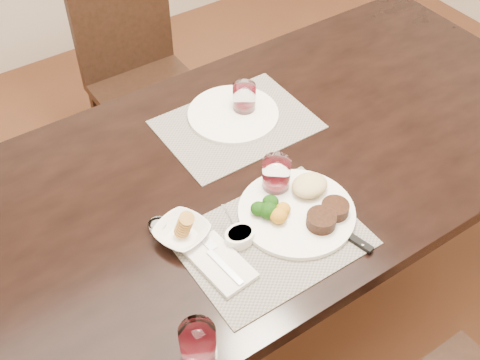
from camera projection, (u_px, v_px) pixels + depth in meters
ground_plane at (266, 295)px, 2.32m from camera, size 4.50×4.50×0.00m
dining_table at (273, 173)px, 1.84m from camera, size 2.00×1.00×0.75m
chair_far at (139, 69)px, 2.50m from camera, size 0.42×0.42×0.90m
placemat_near at (272, 240)px, 1.55m from camera, size 0.46×0.34×0.00m
placemat_far at (237, 124)px, 1.87m from camera, size 0.46×0.34×0.00m
dinner_plate at (302, 208)px, 1.60m from camera, size 0.31×0.31×0.06m
napkin_fork at (220, 263)px, 1.49m from camera, size 0.12×0.19×0.02m
steak_knife at (349, 234)px, 1.56m from camera, size 0.05×0.23×0.01m
cracker_bowl at (182, 232)px, 1.54m from camera, size 0.17×0.17×0.06m
sauce_ramekin at (240, 236)px, 1.53m from camera, size 0.08×0.12×0.07m
wine_glass_near at (276, 177)px, 1.64m from camera, size 0.08×0.08×0.11m
far_plate at (233, 114)px, 1.89m from camera, size 0.29×0.29×0.01m
wine_glass_far at (244, 100)px, 1.88m from camera, size 0.07×0.07×0.10m
wine_glass_side at (198, 346)px, 1.29m from camera, size 0.08×0.08×0.11m
salt_cellar at (158, 226)px, 1.57m from camera, size 0.05×0.05×0.02m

